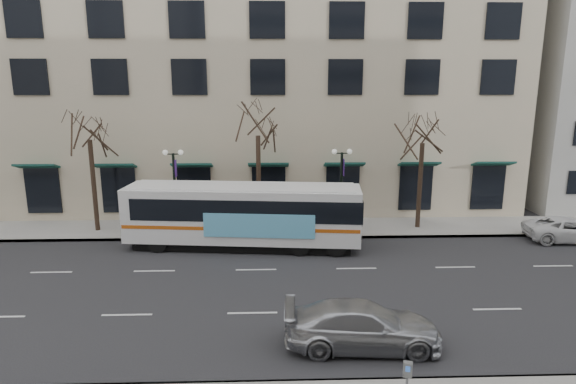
{
  "coord_description": "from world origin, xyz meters",
  "views": [
    {
      "loc": [
        0.84,
        -20.11,
        9.02
      ],
      "look_at": [
        1.58,
        2.04,
        4.0
      ],
      "focal_mm": 30.0,
      "sensor_mm": 36.0,
      "label": 1
    }
  ],
  "objects_px": {
    "white_pickup": "(570,230)",
    "city_bus": "(245,214)",
    "tree_far_left": "(88,124)",
    "lamp_post_right": "(341,186)",
    "lamp_post_left": "(175,187)",
    "tree_far_right": "(423,127)",
    "silver_car": "(363,325)",
    "pay_station": "(408,373)",
    "tree_far_mid": "(258,120)"
  },
  "relations": [
    {
      "from": "city_bus",
      "to": "white_pickup",
      "type": "distance_m",
      "value": 18.94
    },
    {
      "from": "tree_far_mid",
      "to": "pay_station",
      "type": "bearing_deg",
      "value": -74.63
    },
    {
      "from": "tree_far_left",
      "to": "city_bus",
      "type": "xyz_separation_m",
      "value": [
        9.28,
        -3.01,
        -4.77
      ]
    },
    {
      "from": "tree_far_mid",
      "to": "tree_far_right",
      "type": "bearing_deg",
      "value": -0.0
    },
    {
      "from": "pay_station",
      "to": "tree_far_left",
      "type": "bearing_deg",
      "value": 146.16
    },
    {
      "from": "lamp_post_left",
      "to": "city_bus",
      "type": "height_order",
      "value": "lamp_post_left"
    },
    {
      "from": "tree_far_right",
      "to": "pay_station",
      "type": "height_order",
      "value": "tree_far_right"
    },
    {
      "from": "tree_far_left",
      "to": "tree_far_right",
      "type": "xyz_separation_m",
      "value": [
        20.0,
        0.0,
        -0.28
      ]
    },
    {
      "from": "tree_far_right",
      "to": "pay_station",
      "type": "distance_m",
      "value": 18.51
    },
    {
      "from": "tree_far_right",
      "to": "silver_car",
      "type": "distance_m",
      "value": 16.01
    },
    {
      "from": "tree_far_left",
      "to": "lamp_post_left",
      "type": "relative_size",
      "value": 1.6
    },
    {
      "from": "tree_far_mid",
      "to": "white_pickup",
      "type": "xyz_separation_m",
      "value": [
        18.18,
        -2.61,
        -6.21
      ]
    },
    {
      "from": "city_bus",
      "to": "lamp_post_left",
      "type": "bearing_deg",
      "value": 156.49
    },
    {
      "from": "tree_far_left",
      "to": "silver_car",
      "type": "bearing_deg",
      "value": -44.51
    },
    {
      "from": "lamp_post_left",
      "to": "tree_far_left",
      "type": "bearing_deg",
      "value": 173.17
    },
    {
      "from": "lamp_post_left",
      "to": "lamp_post_right",
      "type": "xyz_separation_m",
      "value": [
        10.0,
        0.0,
        0.0
      ]
    },
    {
      "from": "white_pickup",
      "to": "silver_car",
      "type": "bearing_deg",
      "value": 132.87
    },
    {
      "from": "pay_station",
      "to": "white_pickup",
      "type": "bearing_deg",
      "value": 61.69
    },
    {
      "from": "tree_far_right",
      "to": "white_pickup",
      "type": "bearing_deg",
      "value": -17.73
    },
    {
      "from": "city_bus",
      "to": "silver_car",
      "type": "xyz_separation_m",
      "value": [
        4.67,
        -10.7,
        -1.14
      ]
    },
    {
      "from": "tree_far_mid",
      "to": "white_pickup",
      "type": "distance_m",
      "value": 19.39
    },
    {
      "from": "lamp_post_right",
      "to": "lamp_post_left",
      "type": "bearing_deg",
      "value": 180.0
    },
    {
      "from": "tree_far_left",
      "to": "city_bus",
      "type": "distance_m",
      "value": 10.86
    },
    {
      "from": "tree_far_right",
      "to": "pay_station",
      "type": "xyz_separation_m",
      "value": [
        -5.36,
        -16.87,
        -5.41
      ]
    },
    {
      "from": "city_bus",
      "to": "silver_car",
      "type": "bearing_deg",
      "value": -60.49
    },
    {
      "from": "tree_far_mid",
      "to": "city_bus",
      "type": "xyz_separation_m",
      "value": [
        -0.72,
        -3.01,
        -4.98
      ]
    },
    {
      "from": "silver_car",
      "to": "white_pickup",
      "type": "distance_m",
      "value": 18.05
    },
    {
      "from": "lamp_post_left",
      "to": "white_pickup",
      "type": "relative_size",
      "value": 1.05
    },
    {
      "from": "tree_far_mid",
      "to": "tree_far_right",
      "type": "distance_m",
      "value": 10.01
    },
    {
      "from": "tree_far_right",
      "to": "city_bus",
      "type": "height_order",
      "value": "tree_far_right"
    },
    {
      "from": "lamp_post_right",
      "to": "city_bus",
      "type": "height_order",
      "value": "lamp_post_right"
    },
    {
      "from": "lamp_post_right",
      "to": "white_pickup",
      "type": "distance_m",
      "value": 13.51
    },
    {
      "from": "tree_far_right",
      "to": "pay_station",
      "type": "bearing_deg",
      "value": -107.64
    },
    {
      "from": "silver_car",
      "to": "white_pickup",
      "type": "height_order",
      "value": "silver_car"
    },
    {
      "from": "tree_far_left",
      "to": "tree_far_right",
      "type": "relative_size",
      "value": 1.03
    },
    {
      "from": "city_bus",
      "to": "white_pickup",
      "type": "relative_size",
      "value": 2.66
    },
    {
      "from": "tree_far_left",
      "to": "white_pickup",
      "type": "distance_m",
      "value": 28.93
    },
    {
      "from": "pay_station",
      "to": "tree_far_right",
      "type": "bearing_deg",
      "value": 87.58
    },
    {
      "from": "tree_far_right",
      "to": "lamp_post_left",
      "type": "distance_m",
      "value": 15.4
    },
    {
      "from": "white_pickup",
      "to": "city_bus",
      "type": "bearing_deg",
      "value": 96.13
    },
    {
      "from": "lamp_post_right",
      "to": "city_bus",
      "type": "relative_size",
      "value": 0.39
    },
    {
      "from": "tree_far_left",
      "to": "lamp_post_left",
      "type": "xyz_separation_m",
      "value": [
        5.01,
        -0.6,
        -3.75
      ]
    },
    {
      "from": "tree_far_left",
      "to": "white_pickup",
      "type": "relative_size",
      "value": 1.68
    },
    {
      "from": "tree_far_right",
      "to": "white_pickup",
      "type": "distance_m",
      "value": 10.32
    },
    {
      "from": "silver_car",
      "to": "white_pickup",
      "type": "xyz_separation_m",
      "value": [
        14.23,
        11.1,
        -0.1
      ]
    },
    {
      "from": "city_bus",
      "to": "pay_station",
      "type": "relative_size",
      "value": 11.15
    },
    {
      "from": "tree_far_right",
      "to": "city_bus",
      "type": "relative_size",
      "value": 0.61
    },
    {
      "from": "silver_car",
      "to": "city_bus",
      "type": "bearing_deg",
      "value": 26.12
    },
    {
      "from": "tree_far_mid",
      "to": "city_bus",
      "type": "height_order",
      "value": "tree_far_mid"
    },
    {
      "from": "tree_far_right",
      "to": "white_pickup",
      "type": "relative_size",
      "value": 1.62
    }
  ]
}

